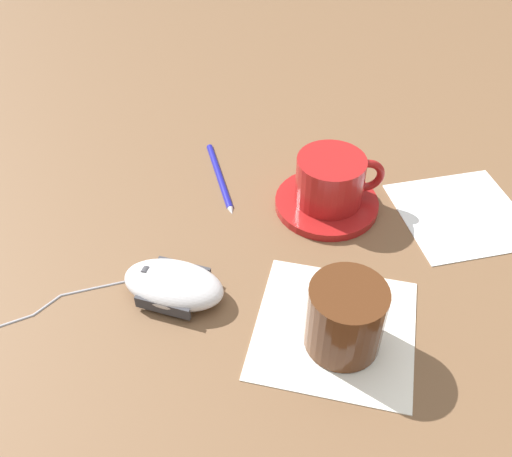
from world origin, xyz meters
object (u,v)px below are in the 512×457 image
saucer (325,203)px  computer_mouse (173,285)px  coffee_cup (330,179)px  drinking_glass (345,317)px  pen (220,175)px

saucer → computer_mouse: size_ratio=1.07×
coffee_cup → drinking_glass: 0.22m
saucer → pen: saucer is taller
saucer → pen: bearing=4.7°
coffee_cup → pen: coffee_cup is taller
computer_mouse → drinking_glass: drinking_glass is taller
coffee_cup → pen: size_ratio=0.90×
coffee_cup → computer_mouse: bearing=67.5°
pen → computer_mouse: bearing=106.5°
coffee_cup → pen: 0.16m
coffee_cup → computer_mouse: size_ratio=0.87×
coffee_cup → pen: (0.15, 0.02, -0.04)m
coffee_cup → computer_mouse: (0.09, 0.22, -0.03)m
computer_mouse → pen: bearing=-73.5°
coffee_cup → computer_mouse: coffee_cup is taller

